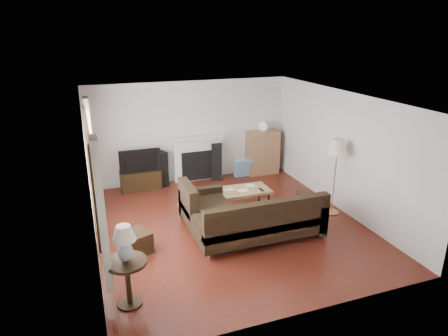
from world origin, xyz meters
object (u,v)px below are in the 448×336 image
object	(u,v)px
tv_stand	(141,180)
coffee_table	(242,199)
side_table	(128,283)
floor_lamp	(335,177)
bookshelf	(262,152)
sectional_sofa	(259,218)

from	to	relation	value
tv_stand	coffee_table	bearing A→B (deg)	-46.04
side_table	floor_lamp	bearing A→B (deg)	19.51
tv_stand	floor_lamp	size ratio (longest dim) A/B	0.59
bookshelf	side_table	distance (m)	5.88
tv_stand	bookshelf	distance (m)	3.24
sectional_sofa	floor_lamp	bearing A→B (deg)	13.77
coffee_table	sectional_sofa	bearing A→B (deg)	-96.48
tv_stand	side_table	size ratio (longest dim) A/B	1.34
tv_stand	bookshelf	world-z (taller)	bookshelf
sectional_sofa	floor_lamp	world-z (taller)	floor_lamp
tv_stand	floor_lamp	bearing A→B (deg)	-37.29
coffee_table	side_table	bearing A→B (deg)	-137.26
tv_stand	bookshelf	size ratio (longest dim) A/B	0.82
bookshelf	side_table	size ratio (longest dim) A/B	1.63
tv_stand	bookshelf	xyz separation A→B (m)	(3.22, 0.02, 0.34)
sectional_sofa	floor_lamp	size ratio (longest dim) A/B	1.60
bookshelf	coffee_table	size ratio (longest dim) A/B	0.97
bookshelf	coffee_table	bearing A→B (deg)	-125.56
side_table	tv_stand	bearing A→B (deg)	79.18
tv_stand	coffee_table	distance (m)	2.65
coffee_table	side_table	world-z (taller)	side_table
bookshelf	floor_lamp	world-z (taller)	floor_lamp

